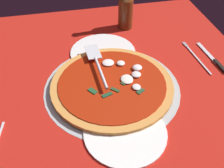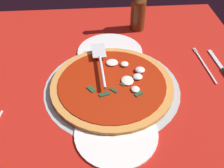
{
  "view_description": "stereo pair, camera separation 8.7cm",
  "coord_description": "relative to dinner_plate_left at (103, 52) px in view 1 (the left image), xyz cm",
  "views": [
    {
      "loc": [
        64.04,
        -9.88,
        60.88
      ],
      "look_at": [
        1.01,
        3.68,
        1.94
      ],
      "focal_mm": 42.56,
      "sensor_mm": 36.0,
      "label": 1
    },
    {
      "loc": [
        65.3,
        -1.24,
        60.88
      ],
      "look_at": [
        1.01,
        3.68,
        1.94
      ],
      "focal_mm": 42.56,
      "sensor_mm": 36.0,
      "label": 2
    }
  ],
  "objects": [
    {
      "name": "dinner_plate_right",
      "position": [
        39.18,
        -1.01,
        0.0
      ],
      "size": [
        23.51,
        23.51,
        1.0
      ],
      "primitive_type": "cylinder",
      "color": "white",
      "rests_on": "ground_plane"
    },
    {
      "name": "ground_plane",
      "position": [
        19.15,
        -4.41,
        -0.9
      ],
      "size": [
        113.26,
        113.26,
        0.8
      ],
      "primitive_type": "cube",
      "color": "#B31D14"
    },
    {
      "name": "dinner_plate_left",
      "position": [
        0.0,
        0.0,
        0.0
      ],
      "size": [
        25.11,
        25.11,
        1.0
      ],
      "primitive_type": "cylinder",
      "color": "white",
      "rests_on": "ground_plane"
    },
    {
      "name": "beer_bottle",
      "position": [
        -16.74,
        13.08,
        8.93
      ],
      "size": [
        6.28,
        6.28,
        24.15
      ],
      "color": "#5B2C12",
      "rests_on": "ground_plane"
    },
    {
      "name": "place_setting_far",
      "position": [
        12.39,
        36.92,
        -0.14
      ],
      "size": [
        21.7,
        13.17,
        1.4
      ],
      "rotation": [
        0.0,
        0.0,
        3.21
      ],
      "color": "white",
      "rests_on": "ground_plane"
    },
    {
      "name": "pizza",
      "position": [
        20.05,
        -0.56,
        1.23
      ],
      "size": [
        40.46,
        40.46,
        2.96
      ],
      "color": "#D78D41",
      "rests_on": "pizza_pan"
    },
    {
      "name": "pizza_pan",
      "position": [
        20.16,
        -0.73,
        -0.03
      ],
      "size": [
        45.01,
        45.01,
        0.94
      ],
      "primitive_type": "cylinder",
      "color": "#ABB3B6",
      "rests_on": "ground_plane"
    },
    {
      "name": "pizza_server",
      "position": [
        10.85,
        -4.05,
        3.74
      ],
      "size": [
        25.23,
        5.4,
        1.0
      ],
      "rotation": [
        0.0,
        0.0,
        3.2
      ],
      "color": "silver",
      "rests_on": "pizza"
    }
  ]
}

